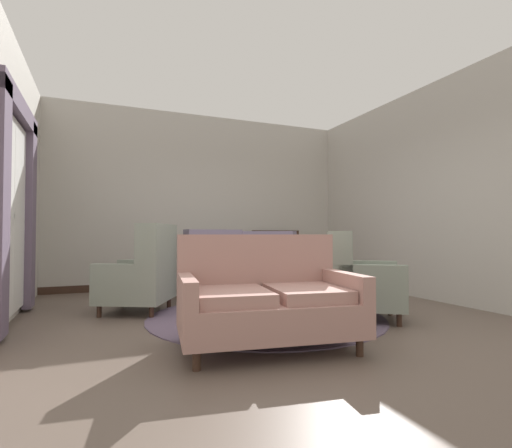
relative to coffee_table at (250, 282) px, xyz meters
name	(u,v)px	position (x,y,z in m)	size (l,w,h in m)	color
ground	(277,323)	(0.15, -0.43, -0.40)	(9.01, 9.01, 0.00)	brown
wall_back	(204,201)	(0.15, 2.79, 1.20)	(5.65, 0.08, 3.20)	#BCB7AD
wall_left	(4,175)	(-2.60, 0.54, 1.20)	(0.08, 4.50, 3.20)	#BCB7AD
wall_right	(406,195)	(2.90, 0.54, 1.20)	(0.08, 4.50, 3.20)	#BCB7AD
baseboard_back	(204,283)	(0.15, 2.73, -0.34)	(5.49, 0.03, 0.12)	#382319
area_rug	(266,317)	(0.15, -0.13, -0.40)	(2.73, 2.73, 0.01)	#5B4C60
window_with_curtains	(16,202)	(-2.50, 0.58, 0.91)	(0.12, 1.88, 2.40)	silver
coffee_table	(250,282)	(0.00, 0.00, 0.00)	(0.86, 0.86, 0.49)	#382319
porcelain_vase	(249,261)	(-0.02, -0.02, 0.25)	(0.15, 0.15, 0.35)	brown
settee	(267,300)	(-0.31, -1.21, -0.01)	(1.59, 1.09, 0.96)	tan
armchair_beside_settee	(356,281)	(1.07, -0.61, 0.03)	(1.07, 1.05, 1.00)	gray
armchair_foreground_right	(273,270)	(0.78, 1.04, 0.02)	(1.18, 1.20, 1.01)	slate
armchair_back_corner	(144,275)	(-1.13, 0.70, 0.06)	(1.06, 1.08, 1.09)	gray
armchair_near_window	(208,270)	(-0.17, 1.27, 0.03)	(0.89, 0.92, 1.03)	slate
sideboard	(279,260)	(1.59, 2.49, 0.06)	(1.01, 0.37, 1.04)	#382319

